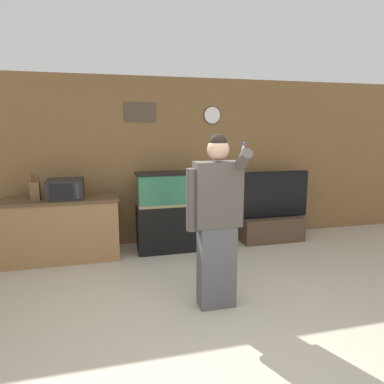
% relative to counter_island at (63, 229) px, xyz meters
% --- Properties ---
extents(ground_plane, '(18.00, 18.00, 0.00)m').
position_rel_counter_island_xyz_m(ground_plane, '(1.50, -2.42, -0.44)').
color(ground_plane, '#B2A893').
extents(wall_back_paneled, '(10.00, 0.08, 2.60)m').
position_rel_counter_island_xyz_m(wall_back_paneled, '(1.50, 0.45, 0.86)').
color(wall_back_paneled, brown).
rests_on(wall_back_paneled, ground_plane).
extents(counter_island, '(1.57, 0.63, 0.88)m').
position_rel_counter_island_xyz_m(counter_island, '(0.00, 0.00, 0.00)').
color(counter_island, olive).
rests_on(counter_island, ground_plane).
extents(microwave, '(0.47, 0.39, 0.27)m').
position_rel_counter_island_xyz_m(microwave, '(0.08, -0.05, 0.57)').
color(microwave, black).
rests_on(microwave, counter_island).
extents(knife_block, '(0.12, 0.12, 0.35)m').
position_rel_counter_island_xyz_m(knife_block, '(-0.30, -0.05, 0.57)').
color(knife_block, brown).
rests_on(knife_block, counter_island).
extents(aquarium_on_stand, '(1.12, 0.41, 1.19)m').
position_rel_counter_island_xyz_m(aquarium_on_stand, '(1.60, -0.02, 0.16)').
color(aquarium_on_stand, black).
rests_on(aquarium_on_stand, ground_plane).
extents(tv_on_stand, '(1.24, 0.40, 1.15)m').
position_rel_counter_island_xyz_m(tv_on_stand, '(3.23, 0.02, -0.11)').
color(tv_on_stand, '#4C3828').
rests_on(tv_on_stand, ground_plane).
extents(person_standing, '(0.56, 0.42, 1.78)m').
position_rel_counter_island_xyz_m(person_standing, '(1.68, -1.77, 0.48)').
color(person_standing, '#515156').
rests_on(person_standing, ground_plane).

